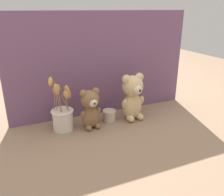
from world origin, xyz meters
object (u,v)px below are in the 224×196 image
object	(u,v)px
decorative_tin_tall	(109,116)
teddy_bear_large	(133,96)
teddy_bear_medium	(90,108)
flower_vase	(63,116)

from	to	relation	value
decorative_tin_tall	teddy_bear_large	bearing A→B (deg)	-10.22
teddy_bear_large	teddy_bear_medium	bearing A→B (deg)	-177.78
teddy_bear_medium	flower_vase	xyz separation A→B (m)	(-0.14, 0.03, -0.03)
teddy_bear_large	teddy_bear_medium	world-z (taller)	teddy_bear_large
teddy_bear_medium	flower_vase	bearing A→B (deg)	166.74
teddy_bear_large	decorative_tin_tall	world-z (taller)	teddy_bear_large
teddy_bear_large	decorative_tin_tall	bearing A→B (deg)	169.78
teddy_bear_large	teddy_bear_medium	distance (m)	0.26
teddy_bear_medium	flower_vase	size ratio (longest dim) A/B	0.77
teddy_bear_large	flower_vase	world-z (taller)	flower_vase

